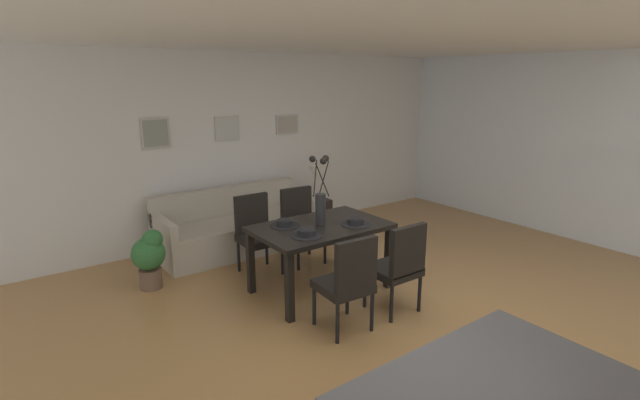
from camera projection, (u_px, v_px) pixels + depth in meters
name	position (u px, v px, depth m)	size (l,w,h in m)	color
ground_plane	(407.00, 318.00, 4.51)	(9.00, 9.00, 0.00)	#A87A47
back_wall_panel	(245.00, 146.00, 6.72)	(9.00, 0.10, 2.60)	silver
side_window_wall	(572.00, 147.00, 6.57)	(0.10, 6.30, 2.60)	white
ceiling_panel	(388.00, 32.00, 4.15)	(9.00, 7.20, 0.08)	white
dining_table	(320.00, 233.00, 4.96)	(1.40, 0.89, 0.74)	black
dining_chair_near_left	(348.00, 280.00, 4.15)	(0.47, 0.47, 0.92)	black
dining_chair_near_right	(256.00, 230.00, 5.49)	(0.45, 0.45, 0.92)	black
dining_chair_far_left	(399.00, 264.00, 4.50)	(0.44, 0.44, 0.92)	black
dining_chair_far_right	(301.00, 221.00, 5.83)	(0.47, 0.47, 0.92)	black
centerpiece_vase	(320.00, 199.00, 4.86)	(0.21, 0.23, 0.73)	#232326
placemat_near_left	(307.00, 236.00, 4.60)	(0.32, 0.32, 0.01)	black
bowl_near_left	(307.00, 232.00, 4.59)	(0.17, 0.17, 0.07)	black
placemat_near_right	(285.00, 225.00, 4.91)	(0.32, 0.32, 0.01)	black
bowl_near_right	(285.00, 222.00, 4.90)	(0.17, 0.17, 0.07)	black
placemat_far_left	(356.00, 224.00, 4.96)	(0.32, 0.32, 0.01)	black
bowl_far_left	(356.00, 221.00, 4.95)	(0.17, 0.17, 0.07)	black
sofa	(237.00, 229.00, 6.28)	(2.09, 0.84, 0.80)	#B2A899
side_table	(316.00, 216.00, 6.92)	(0.36, 0.36, 0.52)	black
table_lamp	(315.00, 174.00, 6.76)	(0.22, 0.22, 0.51)	beige
framed_picture_left	(155.00, 133.00, 5.86)	(0.36, 0.03, 0.38)	#B2ADA3
framed_picture_center	(227.00, 128.00, 6.42)	(0.35, 0.03, 0.33)	#B2ADA3
framed_picture_right	(287.00, 124.00, 6.98)	(0.38, 0.03, 0.28)	#B2ADA3
potted_plant	(149.00, 256.00, 5.07)	(0.36, 0.36, 0.67)	brown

